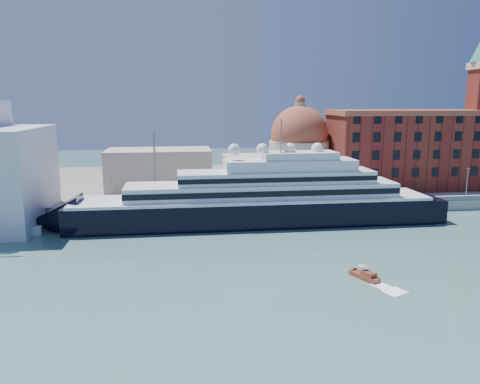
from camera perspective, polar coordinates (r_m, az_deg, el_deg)
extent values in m
plane|color=#3C6764|center=(85.82, 2.51, -7.84)|extent=(400.00, 400.00, 0.00)
cube|color=gray|center=(117.86, -0.37, -1.98)|extent=(180.00, 10.00, 2.50)
cube|color=slate|center=(157.89, -2.23, 1.24)|extent=(260.00, 72.00, 2.00)
cube|color=slate|center=(113.10, -0.08, -1.57)|extent=(180.00, 0.10, 1.20)
cube|color=black|center=(107.33, 1.56, -2.69)|extent=(82.40, 12.68, 6.87)
cone|color=black|center=(109.33, -21.50, -3.21)|extent=(10.56, 12.68, 12.68)
cube|color=black|center=(120.82, 21.25, -2.00)|extent=(6.34, 11.62, 6.34)
cube|color=white|center=(106.51, 1.57, -0.76)|extent=(80.29, 12.89, 0.63)
cube|color=white|center=(106.50, 2.70, 0.28)|extent=(61.27, 10.56, 3.17)
cube|color=black|center=(101.40, 3.23, -0.27)|extent=(61.27, 0.15, 1.27)
cube|color=white|center=(106.59, 4.39, 1.88)|extent=(44.37, 9.51, 2.75)
cube|color=white|center=(106.91, 6.08, 3.31)|extent=(29.58, 8.45, 2.54)
cube|color=white|center=(107.17, 7.20, 4.44)|extent=(16.90, 7.39, 1.69)
cylinder|color=slate|center=(105.76, 5.03, 6.81)|extent=(0.32, 0.32, 7.39)
sphere|color=white|center=(104.24, -0.70, 5.16)|extent=(2.75, 2.75, 2.75)
sphere|color=white|center=(105.18, 2.74, 5.20)|extent=(2.75, 2.75, 2.75)
sphere|color=white|center=(106.49, 6.12, 5.22)|extent=(2.75, 2.75, 2.75)
sphere|color=white|center=(108.16, 9.39, 5.23)|extent=(2.75, 2.75, 2.75)
cube|color=white|center=(110.17, -26.34, -4.39)|extent=(13.61, 6.13, 1.75)
cube|color=white|center=(109.42, -25.28, -3.63)|extent=(4.71, 3.31, 1.31)
cube|color=maroon|center=(77.98, 14.92, -9.95)|extent=(3.72, 5.53, 0.88)
cube|color=maroon|center=(77.16, 15.42, -9.62)|extent=(2.17, 2.57, 0.70)
cylinder|color=slate|center=(77.89, 14.72, -9.11)|extent=(0.05, 0.05, 1.41)
cone|color=red|center=(77.62, 14.75, -8.56)|extent=(1.58, 1.58, 0.35)
cube|color=maroon|center=(148.44, 19.10, 4.70)|extent=(42.00, 18.00, 22.00)
cube|color=brown|center=(147.75, 19.39, 9.13)|extent=(43.00, 19.00, 1.50)
cube|color=maroon|center=(160.16, 27.01, 6.87)|extent=(6.00, 6.00, 35.00)
cylinder|color=beige|center=(143.89, 7.16, 3.43)|extent=(18.00, 18.00, 14.00)
sphere|color=brown|center=(143.00, 7.24, 7.01)|extent=(17.00, 17.00, 17.00)
cylinder|color=beige|center=(142.69, 7.32, 10.22)|extent=(3.00, 3.00, 3.00)
cube|color=beige|center=(139.33, 1.76, 2.44)|extent=(18.00, 14.00, 10.00)
cube|color=beige|center=(139.46, -9.81, 2.71)|extent=(30.00, 16.00, 12.00)
cylinder|color=slate|center=(114.03, -15.30, -0.12)|extent=(0.24, 0.24, 8.00)
cube|color=slate|center=(113.34, -15.41, 1.92)|extent=(0.80, 0.30, 0.25)
cylinder|color=slate|center=(113.87, -0.18, 0.26)|extent=(0.24, 0.24, 8.00)
cube|color=slate|center=(113.18, -0.18, 2.30)|extent=(0.80, 0.30, 0.25)
cylinder|color=slate|center=(121.37, 14.01, 0.60)|extent=(0.24, 0.24, 8.00)
cube|color=slate|center=(120.72, 14.10, 2.51)|extent=(0.80, 0.30, 0.25)
cylinder|color=slate|center=(135.25, 25.92, 0.86)|extent=(0.24, 0.24, 8.00)
cube|color=slate|center=(134.67, 26.07, 2.57)|extent=(0.80, 0.30, 0.25)
cylinder|color=slate|center=(114.24, -10.32, 2.66)|extent=(0.50, 0.50, 18.00)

